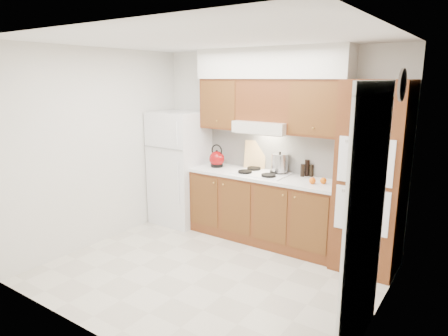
# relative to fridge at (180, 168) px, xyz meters

# --- Properties ---
(floor) EXTENTS (3.60, 3.60, 0.00)m
(floor) POSITION_rel_fridge_xyz_m (1.41, -1.14, -0.86)
(floor) COLOR beige
(floor) RESTS_ON ground
(ceiling) EXTENTS (3.60, 3.60, 0.00)m
(ceiling) POSITION_rel_fridge_xyz_m (1.41, -1.14, 1.74)
(ceiling) COLOR white
(ceiling) RESTS_ON wall_back
(wall_back) EXTENTS (3.60, 0.02, 2.60)m
(wall_back) POSITION_rel_fridge_xyz_m (1.41, 0.36, 0.44)
(wall_back) COLOR white
(wall_back) RESTS_ON floor
(wall_left) EXTENTS (0.02, 3.00, 2.60)m
(wall_left) POSITION_rel_fridge_xyz_m (-0.40, -1.14, 0.44)
(wall_left) COLOR white
(wall_left) RESTS_ON floor
(wall_right) EXTENTS (0.02, 3.00, 2.60)m
(wall_right) POSITION_rel_fridge_xyz_m (3.21, -1.14, 0.44)
(wall_right) COLOR white
(wall_right) RESTS_ON floor
(fridge) EXTENTS (0.75, 0.72, 1.72)m
(fridge) POSITION_rel_fridge_xyz_m (0.00, 0.00, 0.00)
(fridge) COLOR white
(fridge) RESTS_ON floor
(base_cabinets) EXTENTS (2.11, 0.60, 0.90)m
(base_cabinets) POSITION_rel_fridge_xyz_m (1.43, 0.06, -0.41)
(base_cabinets) COLOR brown
(base_cabinets) RESTS_ON floor
(countertop) EXTENTS (2.13, 0.62, 0.04)m
(countertop) POSITION_rel_fridge_xyz_m (1.43, 0.05, 0.06)
(countertop) COLOR white
(countertop) RESTS_ON base_cabinets
(backsplash) EXTENTS (2.11, 0.03, 0.56)m
(backsplash) POSITION_rel_fridge_xyz_m (1.43, 0.34, 0.36)
(backsplash) COLOR white
(backsplash) RESTS_ON countertop
(oven_cabinet) EXTENTS (0.70, 0.65, 2.20)m
(oven_cabinet) POSITION_rel_fridge_xyz_m (2.85, 0.03, 0.24)
(oven_cabinet) COLOR brown
(oven_cabinet) RESTS_ON floor
(upper_cab_left) EXTENTS (0.63, 0.33, 0.70)m
(upper_cab_left) POSITION_rel_fridge_xyz_m (0.69, 0.19, 0.99)
(upper_cab_left) COLOR brown
(upper_cab_left) RESTS_ON wall_back
(upper_cab_right) EXTENTS (0.73, 0.33, 0.70)m
(upper_cab_right) POSITION_rel_fridge_xyz_m (2.12, 0.19, 0.99)
(upper_cab_right) COLOR brown
(upper_cab_right) RESTS_ON wall_back
(range_hood) EXTENTS (0.75, 0.45, 0.15)m
(range_hood) POSITION_rel_fridge_xyz_m (1.38, 0.13, 0.71)
(range_hood) COLOR silver
(range_hood) RESTS_ON wall_back
(upper_cab_over_hood) EXTENTS (0.75, 0.33, 0.55)m
(upper_cab_over_hood) POSITION_rel_fridge_xyz_m (1.38, 0.19, 1.06)
(upper_cab_over_hood) COLOR brown
(upper_cab_over_hood) RESTS_ON range_hood
(soffit) EXTENTS (2.13, 0.36, 0.40)m
(soffit) POSITION_rel_fridge_xyz_m (1.43, 0.18, 1.54)
(soffit) COLOR silver
(soffit) RESTS_ON wall_back
(cooktop) EXTENTS (0.74, 0.50, 0.01)m
(cooktop) POSITION_rel_fridge_xyz_m (1.38, 0.07, 0.09)
(cooktop) COLOR white
(cooktop) RESTS_ON countertop
(doorway) EXTENTS (0.02, 0.90, 2.10)m
(doorway) POSITION_rel_fridge_xyz_m (3.19, -1.49, 0.19)
(doorway) COLOR black
(doorway) RESTS_ON floor
(wall_clock) EXTENTS (0.02, 0.30, 0.30)m
(wall_clock) POSITION_rel_fridge_xyz_m (3.19, -0.59, 1.29)
(wall_clock) COLOR #3F3833
(wall_clock) RESTS_ON wall_right
(kettle) EXTENTS (0.24, 0.24, 0.22)m
(kettle) POSITION_rel_fridge_xyz_m (0.64, 0.07, 0.20)
(kettle) COLOR maroon
(kettle) RESTS_ON countertop
(cutting_board) EXTENTS (0.32, 0.18, 0.40)m
(cutting_board) POSITION_rel_fridge_xyz_m (1.15, 0.30, 0.28)
(cutting_board) COLOR tan
(cutting_board) RESTS_ON countertop
(stock_pot) EXTENTS (0.29, 0.29, 0.23)m
(stock_pot) POSITION_rel_fridge_xyz_m (1.58, 0.22, 0.23)
(stock_pot) COLOR #B3B3B8
(stock_pot) RESTS_ON cooktop
(condiment_a) EXTENTS (0.06, 0.06, 0.22)m
(condiment_a) POSITION_rel_fridge_xyz_m (1.94, 0.31, 0.19)
(condiment_a) COLOR black
(condiment_a) RESTS_ON countertop
(condiment_b) EXTENTS (0.06, 0.06, 0.17)m
(condiment_b) POSITION_rel_fridge_xyz_m (1.91, 0.24, 0.16)
(condiment_b) COLOR black
(condiment_b) RESTS_ON countertop
(condiment_c) EXTENTS (0.07, 0.07, 0.16)m
(condiment_c) POSITION_rel_fridge_xyz_m (2.00, 0.31, 0.16)
(condiment_c) COLOR black
(condiment_c) RESTS_ON countertop
(orange_near) EXTENTS (0.10, 0.10, 0.08)m
(orange_near) POSITION_rel_fridge_xyz_m (2.27, 0.03, 0.12)
(orange_near) COLOR orange
(orange_near) RESTS_ON countertop
(orange_far) EXTENTS (0.09, 0.09, 0.08)m
(orange_far) POSITION_rel_fridge_xyz_m (2.16, -0.04, 0.12)
(orange_far) COLOR #FF4E0D
(orange_far) RESTS_ON countertop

